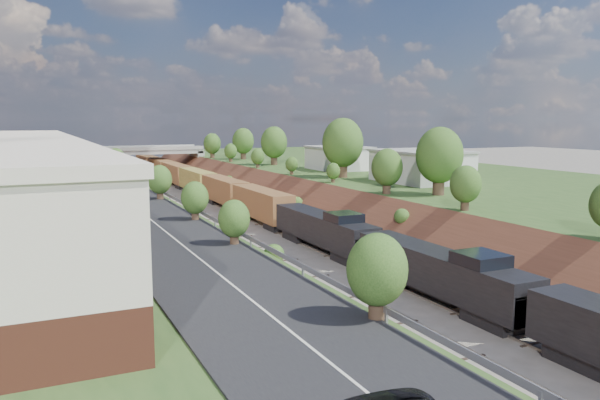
% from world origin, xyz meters
% --- Properties ---
extents(platform_right, '(44.00, 180.00, 5.00)m').
position_xyz_m(platform_right, '(33.00, 60.00, 2.50)').
color(platform_right, '#2D4C1F').
rests_on(platform_right, ground).
extents(embankment_left, '(10.00, 180.00, 10.00)m').
position_xyz_m(embankment_left, '(-11.00, 60.00, 0.00)').
color(embankment_left, brown).
rests_on(embankment_left, ground).
extents(embankment_right, '(10.00, 180.00, 10.00)m').
position_xyz_m(embankment_right, '(11.00, 60.00, 0.00)').
color(embankment_right, brown).
rests_on(embankment_right, ground).
extents(rail_left_track, '(1.58, 180.00, 0.18)m').
position_xyz_m(rail_left_track, '(-2.60, 60.00, 0.09)').
color(rail_left_track, gray).
rests_on(rail_left_track, ground).
extents(rail_right_track, '(1.58, 180.00, 0.18)m').
position_xyz_m(rail_right_track, '(2.60, 60.00, 0.09)').
color(rail_right_track, gray).
rests_on(rail_right_track, ground).
extents(road, '(8.00, 180.00, 0.10)m').
position_xyz_m(road, '(-15.50, 60.00, 5.05)').
color(road, black).
rests_on(road, platform_left).
extents(guardrail, '(0.10, 171.00, 0.70)m').
position_xyz_m(guardrail, '(-11.40, 59.80, 5.55)').
color(guardrail, '#99999E').
rests_on(guardrail, platform_left).
extents(overpass, '(24.50, 8.30, 7.40)m').
position_xyz_m(overpass, '(0.00, 122.00, 4.92)').
color(overpass, gray).
rests_on(overpass, ground).
extents(white_building_near, '(9.00, 12.00, 4.00)m').
position_xyz_m(white_building_near, '(23.50, 52.00, 7.00)').
color(white_building_near, silver).
rests_on(white_building_near, platform_right).
extents(white_building_far, '(8.00, 10.00, 3.60)m').
position_xyz_m(white_building_far, '(23.00, 74.00, 6.80)').
color(white_building_far, silver).
rests_on(white_building_far, platform_right).
extents(tree_right_large, '(5.25, 5.25, 7.61)m').
position_xyz_m(tree_right_large, '(17.00, 40.00, 9.38)').
color(tree_right_large, '#473323').
rests_on(tree_right_large, platform_right).
extents(tree_left_crest, '(2.45, 2.45, 3.55)m').
position_xyz_m(tree_left_crest, '(-11.80, 20.00, 7.04)').
color(tree_left_crest, '#473323').
rests_on(tree_left_crest, platform_left).
extents(freight_train, '(2.95, 150.56, 4.55)m').
position_xyz_m(freight_train, '(2.60, 72.11, 2.55)').
color(freight_train, black).
rests_on(freight_train, ground).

